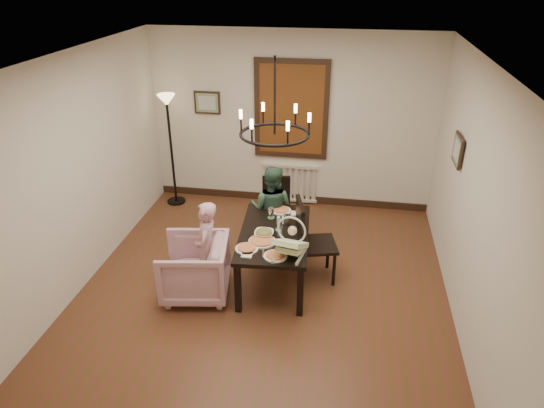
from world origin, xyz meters
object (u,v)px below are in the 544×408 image
(armchair, at_px, (195,268))
(drinking_glass, at_px, (280,231))
(elderly_woman, at_px, (207,256))
(dining_table, at_px, (274,238))
(chair_far, at_px, (276,210))
(chair_right, at_px, (317,240))
(floor_lamp, at_px, (172,152))
(baby_bouncer, at_px, (291,242))
(seated_man, at_px, (272,216))

(armchair, distance_m, drinking_glass, 1.12)
(armchair, xyz_separation_m, elderly_woman, (0.14, 0.10, 0.13))
(dining_table, relative_size, elderly_woman, 1.55)
(chair_far, distance_m, armchair, 1.66)
(chair_right, xyz_separation_m, floor_lamp, (-2.51, 1.78, 0.35))
(chair_far, bearing_deg, floor_lamp, 146.53)
(chair_far, relative_size, armchair, 1.14)
(floor_lamp, bearing_deg, chair_far, -25.58)
(chair_right, distance_m, armchair, 1.54)
(baby_bouncer, bearing_deg, dining_table, 129.79)
(floor_lamp, bearing_deg, dining_table, -43.68)
(drinking_glass, bearing_deg, baby_bouncer, -64.55)
(armchair, bearing_deg, baby_bouncer, 80.33)
(dining_table, bearing_deg, chair_far, 93.85)
(elderly_woman, relative_size, floor_lamp, 0.55)
(elderly_woman, height_order, drinking_glass, elderly_woman)
(dining_table, xyz_separation_m, floor_lamp, (-2.00, 1.91, 0.29))
(drinking_glass, bearing_deg, seated_man, 106.37)
(dining_table, relative_size, floor_lamp, 0.86)
(armchair, bearing_deg, dining_table, 108.03)
(baby_bouncer, bearing_deg, armchair, -170.00)
(baby_bouncer, xyz_separation_m, drinking_glass, (-0.18, 0.38, -0.09))
(baby_bouncer, height_order, floor_lamp, floor_lamp)
(elderly_woman, xyz_separation_m, floor_lamp, (-1.23, 2.27, 0.40))
(seated_man, bearing_deg, chair_far, -85.27)
(baby_bouncer, bearing_deg, elderly_woman, -175.58)
(elderly_woman, height_order, floor_lamp, floor_lamp)
(dining_table, height_order, chair_right, chair_right)
(chair_far, xyz_separation_m, armchair, (-0.76, -1.48, -0.09))
(drinking_glass, bearing_deg, floor_lamp, 136.10)
(armchair, xyz_separation_m, seated_man, (0.74, 1.18, 0.15))
(chair_right, relative_size, floor_lamp, 0.61)
(chair_far, height_order, floor_lamp, floor_lamp)
(elderly_woman, relative_size, baby_bouncer, 2.04)
(dining_table, distance_m, drinking_glass, 0.20)
(chair_right, bearing_deg, chair_far, 21.86)
(chair_far, bearing_deg, chair_right, -61.50)
(dining_table, relative_size, baby_bouncer, 3.16)
(elderly_woman, xyz_separation_m, drinking_glass, (0.84, 0.27, 0.27))
(elderly_woman, relative_size, seated_man, 0.96)
(chair_far, distance_m, elderly_woman, 1.51)
(seated_man, distance_m, drinking_glass, 0.89)
(baby_bouncer, relative_size, drinking_glass, 3.56)
(armchair, bearing_deg, chair_far, 143.87)
(chair_far, distance_m, chair_right, 1.11)
(armchair, bearing_deg, drinking_glass, 101.36)
(chair_right, xyz_separation_m, elderly_woman, (-1.28, -0.49, -0.05))
(dining_table, height_order, floor_lamp, floor_lamp)
(elderly_woman, bearing_deg, baby_bouncer, 78.14)
(chair_right, distance_m, elderly_woman, 1.37)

